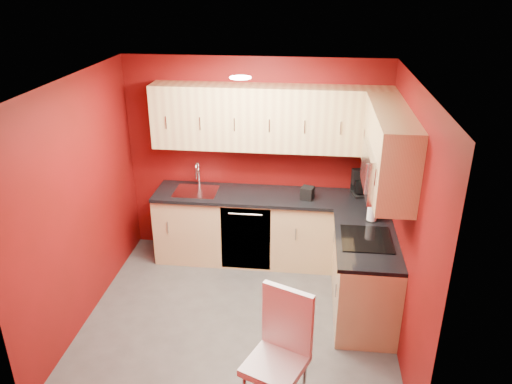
% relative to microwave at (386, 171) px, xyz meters
% --- Properties ---
extents(floor, '(3.20, 3.20, 0.00)m').
position_rel_microwave_xyz_m(floor, '(-1.39, -0.20, -1.66)').
color(floor, '#504D4B').
rests_on(floor, ground).
extents(ceiling, '(3.20, 3.20, 0.00)m').
position_rel_microwave_xyz_m(ceiling, '(-1.39, -0.20, 0.84)').
color(ceiling, white).
rests_on(ceiling, wall_back).
extents(wall_back, '(3.20, 0.00, 3.20)m').
position_rel_microwave_xyz_m(wall_back, '(-1.39, 1.30, -0.41)').
color(wall_back, '#6C0A0B').
rests_on(wall_back, floor).
extents(wall_front, '(3.20, 0.00, 3.20)m').
position_rel_microwave_xyz_m(wall_front, '(-1.39, -1.70, -0.41)').
color(wall_front, '#6C0A0B').
rests_on(wall_front, floor).
extents(wall_left, '(0.00, 3.00, 3.00)m').
position_rel_microwave_xyz_m(wall_left, '(-2.99, -0.20, -0.41)').
color(wall_left, '#6C0A0B').
rests_on(wall_left, floor).
extents(wall_right, '(0.00, 3.00, 3.00)m').
position_rel_microwave_xyz_m(wall_right, '(0.21, -0.20, -0.41)').
color(wall_right, '#6C0A0B').
rests_on(wall_right, floor).
extents(base_cabinets_back, '(2.80, 0.60, 0.87)m').
position_rel_microwave_xyz_m(base_cabinets_back, '(-1.19, 1.00, -1.22)').
color(base_cabinets_back, '#DBBB7D').
rests_on(base_cabinets_back, floor).
extents(base_cabinets_right, '(0.60, 1.30, 0.87)m').
position_rel_microwave_xyz_m(base_cabinets_right, '(-0.09, 0.05, -1.22)').
color(base_cabinets_right, '#DBBB7D').
rests_on(base_cabinets_right, floor).
extents(countertop_back, '(2.80, 0.63, 0.04)m').
position_rel_microwave_xyz_m(countertop_back, '(-1.19, 0.99, -0.77)').
color(countertop_back, black).
rests_on(countertop_back, base_cabinets_back).
extents(countertop_right, '(0.63, 1.27, 0.04)m').
position_rel_microwave_xyz_m(countertop_right, '(-0.11, 0.04, -0.77)').
color(countertop_right, black).
rests_on(countertop_right, base_cabinets_right).
extents(upper_cabinets_back, '(2.80, 0.35, 0.75)m').
position_rel_microwave_xyz_m(upper_cabinets_back, '(-1.19, 1.13, 0.17)').
color(upper_cabinets_back, '#DEC37D').
rests_on(upper_cabinets_back, wall_back).
extents(upper_cabinets_right, '(0.35, 1.55, 0.75)m').
position_rel_microwave_xyz_m(upper_cabinets_right, '(0.03, 0.24, 0.23)').
color(upper_cabinets_right, '#DEC37D').
rests_on(upper_cabinets_right, wall_right).
extents(microwave, '(0.42, 0.76, 0.42)m').
position_rel_microwave_xyz_m(microwave, '(0.00, 0.00, 0.00)').
color(microwave, silver).
rests_on(microwave, upper_cabinets_right).
extents(cooktop, '(0.50, 0.55, 0.01)m').
position_rel_microwave_xyz_m(cooktop, '(-0.11, 0.00, -0.74)').
color(cooktop, black).
rests_on(cooktop, countertop_right).
extents(sink, '(0.52, 0.42, 0.35)m').
position_rel_microwave_xyz_m(sink, '(-2.09, 1.00, -0.72)').
color(sink, silver).
rests_on(sink, countertop_back).
extents(dishwasher_front, '(0.60, 0.02, 0.82)m').
position_rel_microwave_xyz_m(dishwasher_front, '(-1.44, 0.71, -1.22)').
color(dishwasher_front, black).
rests_on(dishwasher_front, base_cabinets_back).
extents(downlight, '(0.20, 0.20, 0.01)m').
position_rel_microwave_xyz_m(downlight, '(-1.39, 0.10, 0.82)').
color(downlight, white).
rests_on(downlight, ceiling).
extents(coffee_maker, '(0.24, 0.28, 0.31)m').
position_rel_microwave_xyz_m(coffee_maker, '(-0.10, 1.10, -0.60)').
color(coffee_maker, black).
rests_on(coffee_maker, countertop_back).
extents(napkin_holder, '(0.17, 0.17, 0.15)m').
position_rel_microwave_xyz_m(napkin_holder, '(-0.73, 0.92, -0.67)').
color(napkin_holder, black).
rests_on(napkin_holder, countertop_back).
extents(paper_towel, '(0.18, 0.18, 0.25)m').
position_rel_microwave_xyz_m(paper_towel, '(-0.02, 0.44, -0.63)').
color(paper_towel, white).
rests_on(paper_towel, countertop_right).
extents(dining_chair, '(0.59, 0.60, 1.10)m').
position_rel_microwave_xyz_m(dining_chair, '(-0.92, -1.40, -1.11)').
color(dining_chair, white).
rests_on(dining_chair, floor).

